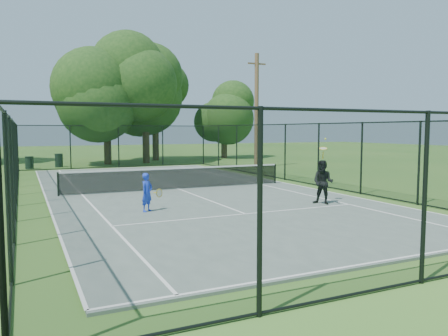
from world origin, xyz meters
name	(u,v)px	position (x,y,z in m)	size (l,w,h in m)	color
ground	(178,190)	(0.00, 0.00, 0.00)	(120.00, 120.00, 0.00)	#306221
tennis_court	(178,190)	(0.00, 0.00, 0.03)	(11.00, 24.00, 0.06)	#55645C
tennis_net	(178,177)	(0.00, 0.00, 0.58)	(10.08, 0.08, 0.95)	black
fence	(178,157)	(0.00, 0.00, 1.50)	(13.10, 26.10, 3.00)	black
tree_near_left	(106,99)	(-0.19, 16.31, 5.06)	(6.31, 6.31, 8.23)	#332114
tree_near_mid	(145,91)	(2.87, 16.33, 5.78)	(7.17, 7.17, 9.38)	#332114
tree_near_right	(155,99)	(4.50, 19.22, 5.41)	(6.16, 6.16, 8.50)	#332114
tree_far_right	(224,115)	(11.21, 19.28, 4.03)	(4.92, 4.92, 6.51)	#332114
trash_bin_left	(29,163)	(-5.82, 14.47, 0.43)	(0.58, 0.58, 0.86)	black
trash_bin_right	(59,160)	(-3.87, 15.08, 0.49)	(0.58, 0.58, 0.97)	black
utility_pole	(257,110)	(8.95, 9.00, 4.08)	(1.40, 0.30, 8.03)	#4C3823
player_blue	(147,192)	(-2.66, -4.69, 0.68)	(0.86, 0.51, 1.24)	blue
player_black	(323,182)	(3.32, -5.93, 0.84)	(0.90, 0.97, 2.33)	black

